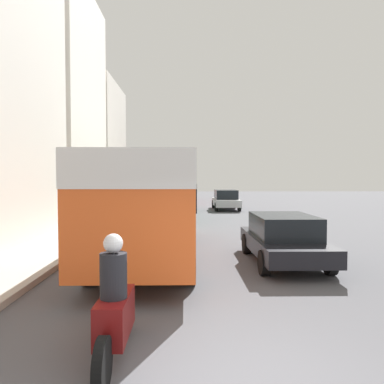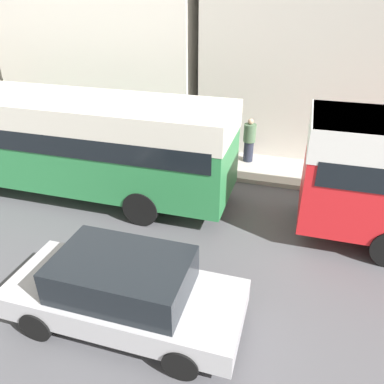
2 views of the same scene
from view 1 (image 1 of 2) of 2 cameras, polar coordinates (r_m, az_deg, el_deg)
The scene contains 9 objects.
building_far_terrace at distance 24.71m, azimuth -22.43°, elevation 12.10°, with size 6.39×8.24×13.52m.
building_end_row at distance 32.83m, azimuth -17.15°, elevation 6.75°, with size 6.86×8.41×10.17m.
bus_lead at distance 11.55m, azimuth -6.27°, elevation -0.29°, with size 2.57×9.51×3.01m.
bus_following at distance 23.68m, azimuth -4.28°, elevation 1.06°, with size 2.59×11.51×3.02m.
bus_third_in_line at distance 37.00m, azimuth -3.09°, elevation 1.63°, with size 2.52×11.46×3.17m.
motorcycle_behind_lead at distance 5.38m, azimuth -11.71°, elevation -17.19°, with size 0.38×2.24×1.73m.
car_crossing at distance 28.48m, azimuth 5.17°, elevation -1.13°, with size 1.89×4.48×1.50m.
car_far_curb at distance 11.14m, azimuth 13.75°, elevation -6.77°, with size 1.90×4.34×1.39m.
pedestrian_near_curb at distance 29.80m, azimuth -10.56°, elevation -0.69°, with size 0.44×0.44×1.59m.
Camera 1 is at (-0.59, -4.18, 2.47)m, focal length 35.00 mm.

